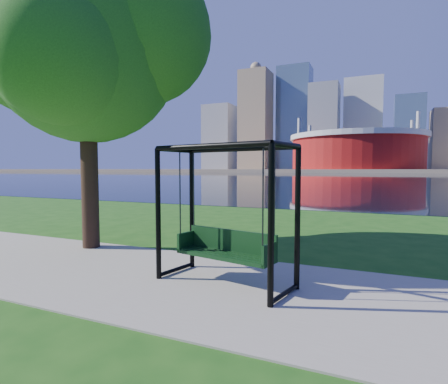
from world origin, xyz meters
The scene contains 8 objects.
ground centered at (0.00, 0.00, 0.00)m, with size 900.00×900.00×0.00m, color #1E5114.
path centered at (0.00, -0.50, 0.01)m, with size 120.00×4.00×0.03m, color #9E937F.
river centered at (0.00, 102.00, 0.01)m, with size 900.00×180.00×0.02m, color black.
far_bank centered at (0.00, 306.00, 1.00)m, with size 900.00×228.00×2.00m, color #937F60.
stadium centered at (-10.00, 235.00, 14.23)m, with size 83.00×83.00×32.00m.
skyline centered at (-4.27, 319.39, 35.89)m, with size 392.00×66.00×96.50m.
swing centered at (0.40, -0.31, 1.24)m, with size 2.68×1.57×2.57m.
park_tree centered at (-4.16, 1.02, 5.40)m, with size 6.26×5.65×7.77m.
Camera 1 is at (2.92, -6.12, 2.13)m, focal length 28.00 mm.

